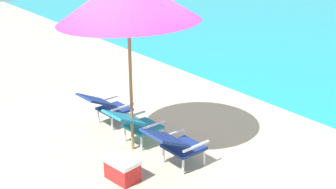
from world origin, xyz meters
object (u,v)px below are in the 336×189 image
lounge_chair_right (175,143)px  lounge_chair_left (106,105)px  cooler_box (122,169)px  lounge_chair_center (134,123)px

lounge_chair_right → lounge_chair_left: bearing=-176.4°
lounge_chair_left → lounge_chair_right: bearing=3.6°
lounge_chair_right → cooler_box: lounge_chair_right is taller
lounge_chair_center → lounge_chair_left: bearing=-179.1°
cooler_box → lounge_chair_left: bearing=158.8°
cooler_box → lounge_chair_right: bearing=76.7°
lounge_chair_center → cooler_box: bearing=-41.5°
lounge_chair_center → lounge_chair_right: (0.95, 0.10, 0.00)m
lounge_chair_left → lounge_chair_center: bearing=0.9°
lounge_chair_right → cooler_box: 0.84m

